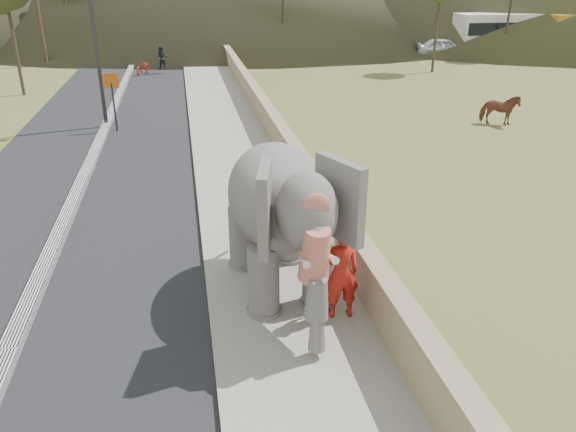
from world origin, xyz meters
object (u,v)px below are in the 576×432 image
(elephant_and_man, at_px, (279,216))
(cow, at_px, (499,110))
(lamppost, at_px, (99,6))
(motorcyclist, at_px, (150,64))

(elephant_and_man, bearing_deg, cow, 45.21)
(lamppost, relative_size, elephant_and_man, 1.78)
(cow, height_order, elephant_and_man, elephant_and_man)
(cow, xyz_separation_m, motorcyclist, (-15.27, 15.92, -0.01))
(elephant_and_man, xyz_separation_m, motorcyclist, (-3.63, 27.65, -1.04))
(lamppost, height_order, cow, lamppost)
(cow, distance_m, motorcyclist, 22.06)
(motorcyclist, bearing_deg, lamppost, -94.69)
(cow, relative_size, motorcyclist, 0.69)
(cow, bearing_deg, motorcyclist, 70.77)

